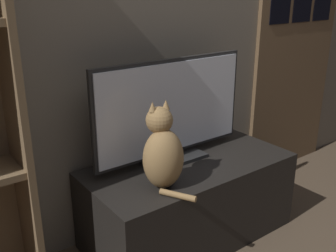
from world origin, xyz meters
TOP-DOWN VIEW (x-y plane):
  - tv_stand at (0.00, 0.90)m, footprint 1.13×0.55m
  - tv at (-0.04, 1.01)m, footprint 0.93×0.21m
  - cat at (-0.27, 0.78)m, footprint 0.21×0.31m
  - door at (1.23, 1.18)m, footprint 0.84×0.04m

SIDE VIEW (x-z plane):
  - tv_stand at x=0.00m, z-range 0.00..0.45m
  - cat at x=-0.27m, z-range 0.42..0.83m
  - tv at x=-0.04m, z-range 0.45..1.00m
  - door at x=1.23m, z-range 0.02..2.07m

